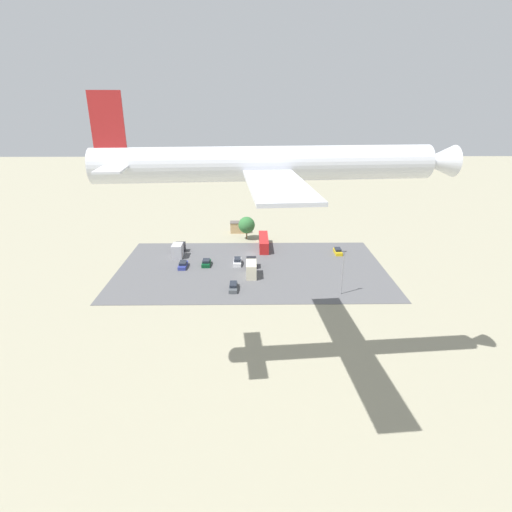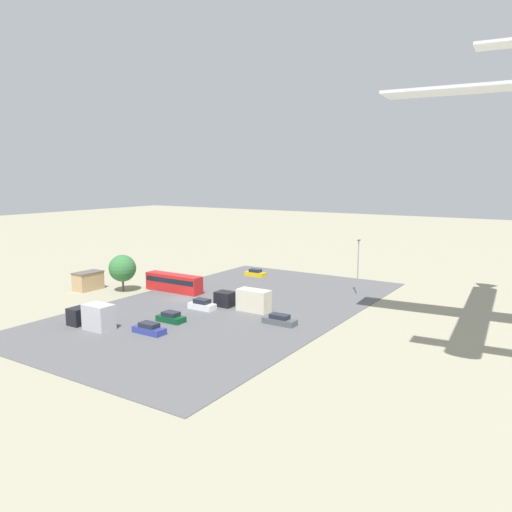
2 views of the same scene
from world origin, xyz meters
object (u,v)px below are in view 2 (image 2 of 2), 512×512
Objects in this scene: parked_car_3 at (171,318)px; parked_car_0 at (202,305)px; bus at (174,282)px; shed_building at (88,281)px; parked_truck_1 at (245,300)px; parked_car_2 at (280,320)px; parked_car_4 at (149,329)px; parked_car_1 at (255,273)px; parked_truck_0 at (93,317)px.

parked_car_0 is at bearing -176.11° from parked_car_3.
shed_building is at bearing -62.99° from bus.
parked_truck_1 is (-3.40, 5.73, 0.84)m from parked_car_0.
parked_car_2 is 1.06× the size of parked_car_4.
parked_car_3 is at bearing 154.60° from parked_truck_1.
parked_truck_1 is at bearing 96.89° from shed_building.
parked_car_1 is (-26.53, 18.79, -0.97)m from shed_building.
parked_car_2 is (7.20, 25.80, -1.07)m from bus.
shed_building is 32.52m from parked_car_1.
parked_car_3 is at bearing -40.70° from parked_truck_0.
bus is 13.63m from parked_car_0.
parked_car_0 is 14.01m from parked_car_2.
parked_car_0 is at bearing -22.03° from parked_truck_0.
bus is 18.93m from parked_car_3.
parked_car_2 is at bearing 117.92° from parked_car_3.
parked_car_2 is at bearing 89.97° from shed_building.
shed_building reaches higher than parked_car_3.
parked_car_2 is 15.26m from parked_car_3.
parked_car_1 is (-26.11, -7.08, -0.06)m from parked_car_0.
parked_car_3 is at bearing 12.58° from parked_car_4.
parked_car_3 is 10.42m from parked_truck_0.
shed_building is 0.72× the size of parked_truck_0.
bus reaches higher than parked_car_0.
shed_building is 15.79m from bus.
parked_car_4 is (39.17, 8.82, -0.01)m from parked_car_1.
parked_car_2 is at bearing -53.45° from parked_truck_0.
parked_car_3 is 0.90× the size of parked_car_4.
parked_car_3 reaches higher than parked_car_2.
bus is at bearing 74.42° from parked_car_2.
parked_car_1 is 33.90m from parked_car_2.
parked_car_1 is 0.59× the size of parked_truck_0.
bus is at bearing 117.01° from shed_building.
parked_car_1 is 1.05× the size of parked_car_3.
bus is 2.67× the size of parked_car_1.
parked_truck_0 is at bearing 126.55° from parked_car_2.
parked_car_0 is 16.70m from parked_truck_0.
parked_car_0 is 0.95× the size of parked_car_4.
parked_car_0 is at bearing 90.93° from shed_building.
parked_car_1 reaches higher than parked_car_4.
parked_car_2 is 1.18× the size of parked_car_3.
parked_car_4 is at bearing 135.84° from parked_car_2.
parked_truck_0 is at bearing -178.85° from parked_car_1.
parked_car_0 is at bearing 88.19° from parked_car_2.
parked_car_0 is at bearing -164.82° from parked_car_1.
parked_car_1 is at bearing -167.29° from parked_car_3.
parked_truck_1 is (-3.84, -8.27, 0.92)m from parked_car_2.
shed_building is 24.72m from parked_truck_0.
parked_car_3 is (33.69, 7.60, -0.01)m from parked_car_1.
parked_truck_0 reaches higher than parked_car_1.
shed_building is 0.56× the size of parked_truck_1.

